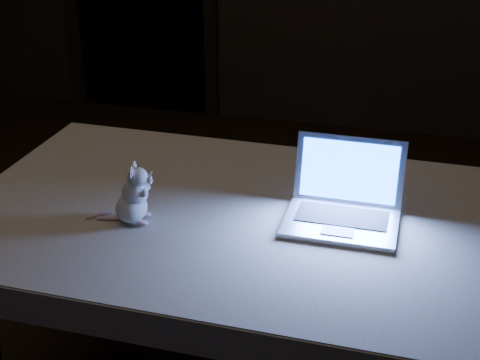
% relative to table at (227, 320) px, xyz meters
% --- Properties ---
extents(table, '(1.41, 0.91, 0.75)m').
position_rel_table_xyz_m(table, '(0.00, 0.00, 0.00)').
color(table, black).
rests_on(table, floor).
extents(tablecloth, '(1.61, 1.19, 0.09)m').
position_rel_table_xyz_m(tablecloth, '(-0.01, -0.05, 0.34)').
color(tablecloth, beige).
rests_on(tablecloth, table).
extents(laptop, '(0.30, 0.27, 0.21)m').
position_rel_table_xyz_m(laptop, '(0.32, -0.01, 0.48)').
color(laptop, '#B4B4B9').
rests_on(laptop, tablecloth).
extents(plush_mouse, '(0.16, 0.16, 0.17)m').
position_rel_table_xyz_m(plush_mouse, '(-0.23, -0.13, 0.47)').
color(plush_mouse, silver).
rests_on(plush_mouse, tablecloth).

